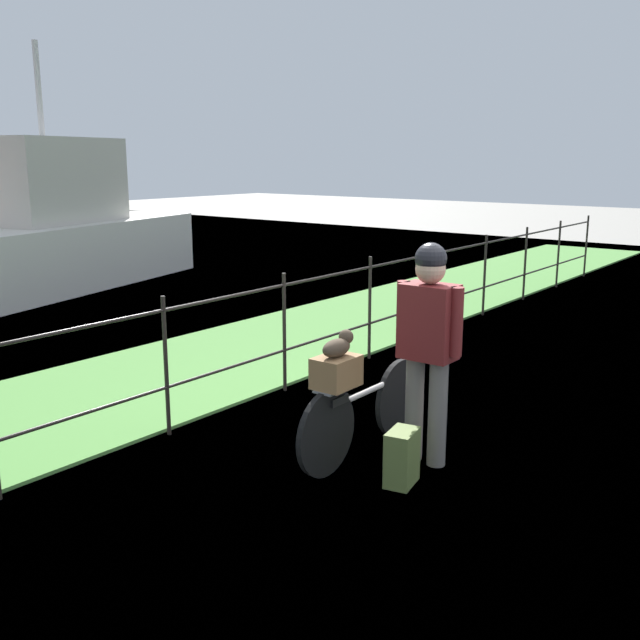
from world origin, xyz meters
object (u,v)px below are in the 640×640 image
Objects in this scene: backpack_on_paving at (402,457)px; wooden_crate at (336,372)px; terrier_dog at (338,346)px; cyclist_person at (428,334)px; bicycle_main at (364,413)px; moored_boat_near at (50,234)px.

wooden_crate is at bearing 89.31° from backpack_on_paving.
wooden_crate is at bearing -179.40° from terrier_dog.
cyclist_person reaches higher than wooden_crate.
terrier_dog is (-0.34, -0.00, 0.61)m from bicycle_main.
backpack_on_paving is at bearing -117.62° from bicycle_main.
terrier_dog reaches higher than wooden_crate.
moored_boat_near is at bearing 69.85° from terrier_dog.
terrier_dog is at bearing -110.15° from moored_boat_near.
terrier_dog is 0.05× the size of moored_boat_near.
wooden_crate is (-0.37, -0.00, 0.42)m from bicycle_main.
terrier_dog reaches higher than backpack_on_paving.
moored_boat_near is (3.22, 8.78, -0.01)m from terrier_dog.
cyclist_person is at bearing -106.35° from moored_boat_near.
moored_boat_near reaches higher than cyclist_person.
moored_boat_near is (3.15, 9.29, 0.75)m from backpack_on_paving.
backpack_on_paving is (-0.44, -0.07, -0.80)m from cyclist_person.
terrier_dog reaches higher than bicycle_main.
wooden_crate is 1.07× the size of terrier_dog.
cyclist_person is at bearing -2.76° from backpack_on_paving.
terrier_dog is 9.35m from moored_boat_near.
backpack_on_paving is 0.07× the size of moored_boat_near.
bicycle_main is 0.99× the size of cyclist_person.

